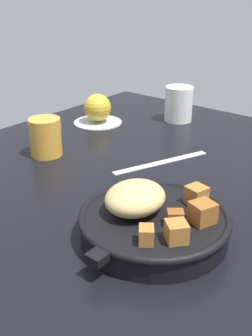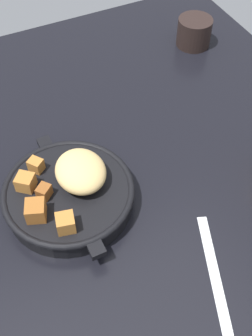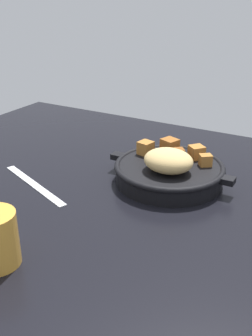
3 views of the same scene
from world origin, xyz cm
name	(u,v)px [view 3 (image 3 of 3)]	position (x,y,z in cm)	size (l,w,h in cm)	color
ground_plane	(117,205)	(0.00, 0.00, -1.20)	(119.57, 94.31, 2.40)	black
cast_iron_skillet	(169,170)	(-5.46, -11.78, 2.87)	(26.87, 22.57, 8.28)	black
butter_knife	(34,184)	(17.84, 2.93, 0.18)	(22.65, 1.60, 0.36)	silver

